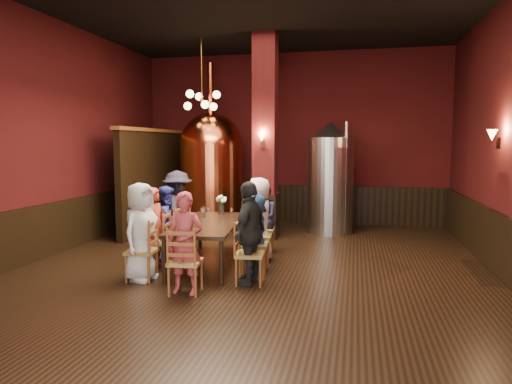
% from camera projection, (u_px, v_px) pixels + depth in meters
% --- Properties ---
extents(room, '(10.00, 10.02, 4.50)m').
position_uv_depth(room, '(250.00, 135.00, 7.32)').
color(room, black).
rests_on(room, ground).
extents(wainscot_back, '(7.90, 0.08, 1.00)m').
position_uv_depth(wainscot_back, '(291.00, 204.00, 12.33)').
color(wainscot_back, black).
rests_on(wainscot_back, ground).
extents(wainscot_left, '(0.08, 9.90, 1.00)m').
position_uv_depth(wainscot_left, '(40.00, 232.00, 8.35)').
color(wainscot_left, black).
rests_on(wainscot_left, ground).
extents(column, '(0.58, 0.58, 4.50)m').
position_uv_depth(column, '(265.00, 138.00, 10.11)').
color(column, '#440E10').
rests_on(column, ground).
extents(partition, '(0.22, 3.50, 2.40)m').
position_uv_depth(partition, '(153.00, 181.00, 11.22)').
color(partition, black).
rests_on(partition, ground).
extents(pendant_cluster, '(0.90, 0.90, 1.70)m').
position_uv_depth(pendant_cluster, '(202.00, 100.00, 10.43)').
color(pendant_cluster, '#A57226').
rests_on(pendant_cluster, room).
extents(sconce_wall, '(0.20, 0.20, 0.36)m').
position_uv_depth(sconce_wall, '(499.00, 138.00, 7.28)').
color(sconce_wall, black).
rests_on(sconce_wall, room).
extents(sconce_column, '(0.20, 0.20, 0.36)m').
position_uv_depth(sconce_column, '(263.00, 140.00, 9.82)').
color(sconce_column, black).
rests_on(sconce_column, column).
extents(dining_table, '(1.24, 2.49, 0.75)m').
position_uv_depth(dining_table, '(209.00, 226.00, 7.94)').
color(dining_table, black).
rests_on(dining_table, ground).
extents(chair_0, '(0.50, 0.50, 0.92)m').
position_uv_depth(chair_0, '(141.00, 251.00, 7.07)').
color(chair_0, brown).
rests_on(chair_0, ground).
extents(person_0, '(0.60, 0.81, 1.52)m').
position_uv_depth(person_0, '(141.00, 232.00, 7.04)').
color(person_0, silver).
rests_on(person_0, ground).
extents(chair_1, '(0.50, 0.50, 0.92)m').
position_uv_depth(chair_1, '(156.00, 242.00, 7.73)').
color(chair_1, brown).
rests_on(chair_1, ground).
extents(person_1, '(0.41, 0.55, 1.38)m').
position_uv_depth(person_1, '(155.00, 228.00, 7.71)').
color(person_1, '#A22D1B').
rests_on(person_1, ground).
extents(chair_2, '(0.50, 0.50, 0.92)m').
position_uv_depth(chair_2, '(168.00, 234.00, 8.39)').
color(chair_2, brown).
rests_on(chair_2, ground).
extents(person_2, '(0.46, 0.71, 1.35)m').
position_uv_depth(person_2, '(167.00, 222.00, 8.36)').
color(person_2, navy).
rests_on(person_2, ground).
extents(chair_3, '(0.50, 0.50, 0.92)m').
position_uv_depth(chair_3, '(178.00, 227.00, 9.05)').
color(chair_3, brown).
rests_on(chair_3, ground).
extents(person_3, '(0.96, 1.18, 1.59)m').
position_uv_depth(person_3, '(178.00, 211.00, 9.01)').
color(person_3, black).
rests_on(person_3, ground).
extents(chair_4, '(0.50, 0.50, 0.92)m').
position_uv_depth(chair_4, '(250.00, 254.00, 6.88)').
color(chair_4, brown).
rests_on(chair_4, ground).
extents(person_4, '(0.55, 0.97, 1.56)m').
position_uv_depth(person_4, '(250.00, 233.00, 6.84)').
color(person_4, black).
rests_on(person_4, ground).
extents(chair_5, '(0.50, 0.50, 0.92)m').
position_uv_depth(chair_5, '(255.00, 244.00, 7.54)').
color(chair_5, brown).
rests_on(chair_5, ground).
extents(person_5, '(0.67, 1.28, 1.32)m').
position_uv_depth(person_5, '(255.00, 232.00, 7.52)').
color(person_5, '#345B9C').
rests_on(person_5, ground).
extents(chair_6, '(0.50, 0.50, 0.92)m').
position_uv_depth(chair_6, '(259.00, 236.00, 8.19)').
color(chair_6, brown).
rests_on(chair_6, ground).
extents(person_6, '(0.60, 0.81, 1.52)m').
position_uv_depth(person_6, '(259.00, 220.00, 8.16)').
color(person_6, silver).
rests_on(person_6, ground).
extents(chair_7, '(0.50, 0.50, 0.92)m').
position_uv_depth(chair_7, '(263.00, 229.00, 8.85)').
color(chair_7, brown).
rests_on(chair_7, ground).
extents(person_7, '(0.52, 0.73, 1.36)m').
position_uv_depth(person_7, '(263.00, 218.00, 8.83)').
color(person_7, '#191933').
rests_on(person_7, ground).
extents(chair_8, '(0.50, 0.50, 0.92)m').
position_uv_depth(chair_8, '(185.00, 261.00, 6.43)').
color(chair_8, brown).
rests_on(chair_8, ground).
extents(person_8, '(0.54, 0.37, 1.45)m').
position_uv_depth(person_8, '(185.00, 243.00, 6.40)').
color(person_8, '#993338').
rests_on(person_8, ground).
extents(copper_kettle, '(2.01, 2.01, 4.06)m').
position_uv_depth(copper_kettle, '(211.00, 169.00, 11.30)').
color(copper_kettle, black).
rests_on(copper_kettle, ground).
extents(steel_vessel, '(1.13, 1.13, 2.61)m').
position_uv_depth(steel_vessel, '(330.00, 178.00, 10.80)').
color(steel_vessel, '#B2B2B7').
rests_on(steel_vessel, ground).
extents(rose_vase, '(0.22, 0.22, 0.37)m').
position_uv_depth(rose_vase, '(221.00, 201.00, 8.89)').
color(rose_vase, white).
rests_on(rose_vase, dining_table).
extents(wine_glass_0, '(0.07, 0.07, 0.17)m').
position_uv_depth(wine_glass_0, '(179.00, 225.00, 7.24)').
color(wine_glass_0, white).
rests_on(wine_glass_0, dining_table).
extents(wine_glass_1, '(0.07, 0.07, 0.17)m').
position_uv_depth(wine_glass_1, '(202.00, 213.00, 8.49)').
color(wine_glass_1, white).
rests_on(wine_glass_1, dining_table).
extents(wine_glass_2, '(0.07, 0.07, 0.17)m').
position_uv_depth(wine_glass_2, '(231.00, 213.00, 8.47)').
color(wine_glass_2, white).
rests_on(wine_glass_2, dining_table).
extents(wine_glass_3, '(0.07, 0.07, 0.17)m').
position_uv_depth(wine_glass_3, '(204.00, 213.00, 8.47)').
color(wine_glass_3, white).
rests_on(wine_glass_3, dining_table).
extents(wine_glass_4, '(0.07, 0.07, 0.17)m').
position_uv_depth(wine_glass_4, '(208.00, 213.00, 8.47)').
color(wine_glass_4, white).
rests_on(wine_glass_4, dining_table).
extents(wine_glass_5, '(0.07, 0.07, 0.17)m').
position_uv_depth(wine_glass_5, '(182.00, 222.00, 7.49)').
color(wine_glass_5, white).
rests_on(wine_glass_5, dining_table).
extents(wine_glass_6, '(0.07, 0.07, 0.17)m').
position_uv_depth(wine_glass_6, '(204.00, 211.00, 8.72)').
color(wine_glass_6, white).
rests_on(wine_glass_6, dining_table).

